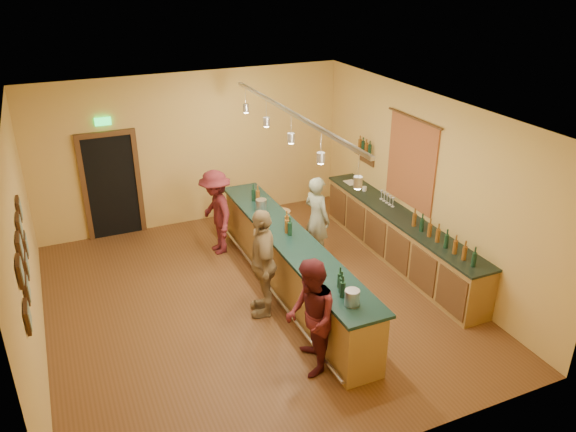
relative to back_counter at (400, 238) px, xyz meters
name	(u,v)px	position (x,y,z in m)	size (l,w,h in m)	color
floor	(254,301)	(-2.97, -0.18, -0.49)	(7.00, 7.00, 0.00)	brown
ceiling	(249,113)	(-2.97, -0.18, 2.71)	(6.50, 7.00, 0.02)	silver
wall_back	(193,150)	(-2.97, 3.32, 1.11)	(6.50, 0.02, 3.20)	#DEB653
wall_front	(369,343)	(-2.97, -3.68, 1.11)	(6.50, 0.02, 3.20)	#DEB653
wall_left	(25,255)	(-6.22, -0.18, 1.11)	(0.02, 7.00, 3.20)	#DEB653
wall_right	(424,183)	(0.28, -0.18, 1.11)	(0.02, 7.00, 3.20)	#DEB653
doorway	(112,184)	(-4.67, 3.30, 0.64)	(1.15, 0.09, 2.48)	black
tapestry	(411,163)	(0.26, 0.22, 1.36)	(0.03, 1.40, 1.60)	maroon
bottle_shelf	(365,150)	(0.20, 1.72, 1.18)	(0.17, 0.55, 0.54)	#533119
picture_grid	(23,256)	(-6.18, -0.93, 1.46)	(0.06, 2.20, 0.70)	#382111
back_counter	(400,238)	(0.00, 0.00, 0.00)	(0.60, 4.55, 1.27)	olive
tasting_bar	(291,261)	(-2.30, -0.18, 0.12)	(0.74, 5.10, 1.38)	olive
pendant_track	(291,123)	(-2.30, -0.18, 2.50)	(0.11, 4.60, 0.50)	silver
bartender	(317,219)	(-1.35, 0.75, 0.33)	(0.60, 0.39, 1.64)	gray
customer_a	(311,318)	(-2.85, -2.07, 0.36)	(0.82, 0.64, 1.69)	#59191E
customer_b	(263,263)	(-2.93, -0.52, 0.42)	(1.06, 0.44, 1.81)	#997A51
customer_c	(216,212)	(-2.99, 1.75, 0.35)	(1.07, 0.62, 1.66)	#59191E
bar_stool	(282,218)	(-1.72, 1.56, 0.07)	(0.34, 0.34, 0.71)	#9A7545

